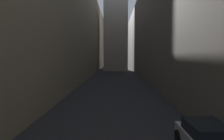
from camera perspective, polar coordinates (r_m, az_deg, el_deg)
The scene contains 4 objects.
ground_plane at distance 35.97m, azimuth 0.86°, elevation -3.49°, with size 264.00×264.00×0.00m, color #232326.
building_block_left at distance 39.76m, azimuth -15.55°, elevation 12.30°, with size 10.99×108.00×21.07m, color gray.
building_block_right at distance 39.42m, azimuth 16.86°, elevation 11.02°, with size 10.29×108.00×19.26m, color #60594F.
parked_car_right_far at distance 10.94m, azimuth 24.71°, elevation -16.78°, with size 1.99×4.28×1.49m.
Camera 1 is at (0.22, 12.33, 4.57)m, focal length 33.14 mm.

